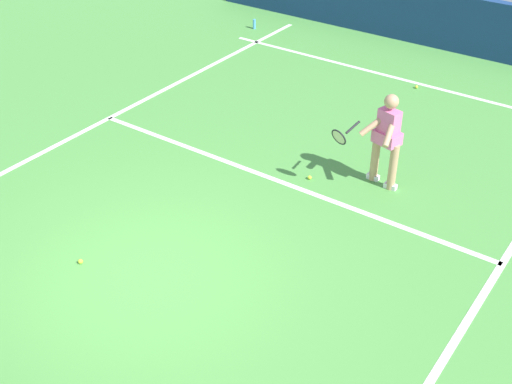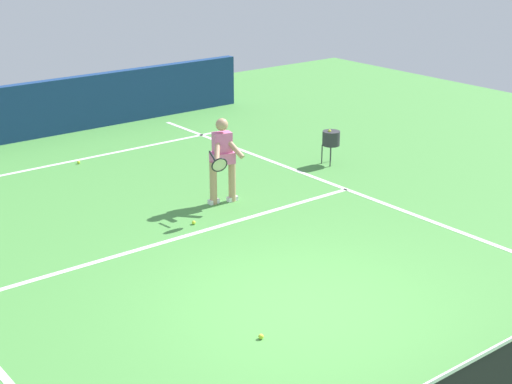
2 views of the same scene
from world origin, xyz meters
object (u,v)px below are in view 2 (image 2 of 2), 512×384
(tennis_ball_near, at_px, (261,336))
(tennis_player, at_px, (223,158))
(ball_hopper, at_px, (331,138))
(tennis_ball_far, at_px, (194,222))
(tennis_ball_mid, at_px, (79,162))

(tennis_ball_near, bearing_deg, tennis_player, -120.36)
(tennis_player, xyz_separation_m, ball_hopper, (-3.09, -0.48, -0.30))
(tennis_ball_near, bearing_deg, ball_hopper, -140.13)
(tennis_ball_near, xyz_separation_m, ball_hopper, (-5.50, -4.59, 0.51))
(tennis_ball_far, height_order, ball_hopper, ball_hopper)
(tennis_player, height_order, tennis_ball_far, tennis_player)
(tennis_player, height_order, ball_hopper, tennis_player)
(tennis_ball_near, distance_m, ball_hopper, 7.18)
(ball_hopper, bearing_deg, tennis_ball_far, 13.87)
(tennis_player, distance_m, ball_hopper, 3.14)
(ball_hopper, bearing_deg, tennis_ball_mid, -38.24)
(tennis_ball_mid, height_order, ball_hopper, ball_hopper)
(tennis_ball_near, height_order, ball_hopper, ball_hopper)
(tennis_ball_mid, distance_m, ball_hopper, 5.25)
(tennis_ball_mid, bearing_deg, tennis_ball_near, 79.89)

